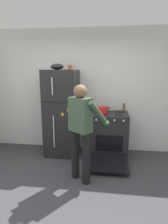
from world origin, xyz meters
TOP-DOWN VIEW (x-y plane):
  - ground at (0.00, 0.00)m, footprint 8.00×8.00m
  - kitchen_wall_back at (0.00, 1.95)m, footprint 6.00×0.10m
  - refrigerator at (-0.46, 1.57)m, footprint 0.68×0.72m
  - stove_range at (0.57, 1.55)m, footprint 0.76×1.23m
  - person_cook at (0.12, 0.57)m, footprint 0.67×0.71m
  - red_pot at (0.41, 1.52)m, footprint 0.34×0.24m
  - coffee_mug at (-0.27, 1.62)m, footprint 0.11×0.08m
  - pepper_mill at (0.87, 1.77)m, footprint 0.05×0.05m
  - mixing_bowl at (-0.54, 1.57)m, footprint 0.27×0.27m

SIDE VIEW (x-z plane):
  - ground at x=0.00m, z-range 0.00..0.00m
  - stove_range at x=0.57m, z-range -0.01..0.93m
  - refrigerator at x=-0.46m, z-range 0.00..1.82m
  - person_cook at x=0.12m, z-range 0.16..1.76m
  - red_pot at x=0.41m, z-range 0.94..1.08m
  - pepper_mill at x=0.87m, z-range 0.94..1.12m
  - kitchen_wall_back at x=0.00m, z-range 0.00..2.70m
  - coffee_mug at x=-0.27m, z-range 1.82..1.92m
  - mixing_bowl at x=-0.54m, z-range 1.82..1.94m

